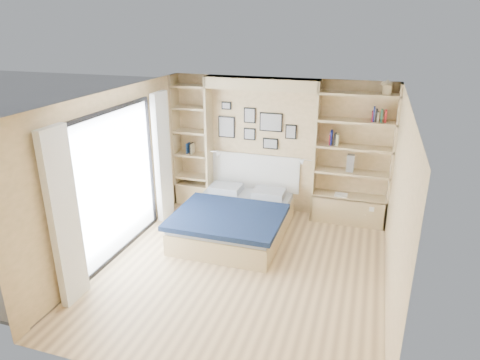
% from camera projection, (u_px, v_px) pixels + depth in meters
% --- Properties ---
extents(ground, '(4.50, 4.50, 0.00)m').
position_uv_depth(ground, '(242.00, 269.00, 6.26)').
color(ground, '#DFBB84').
rests_on(ground, ground).
extents(room_shell, '(4.50, 4.50, 4.50)m').
position_uv_depth(room_shell, '(247.00, 166.00, 7.35)').
color(room_shell, '#DCB683').
rests_on(room_shell, ground).
extents(bed, '(1.73, 2.28, 1.07)m').
position_uv_depth(bed, '(235.00, 219.00, 7.22)').
color(bed, tan).
rests_on(bed, ground).
extents(photo_gallery, '(1.48, 0.02, 0.82)m').
position_uv_depth(photo_gallery, '(255.00, 126.00, 7.81)').
color(photo_gallery, black).
rests_on(photo_gallery, ground).
extents(reading_lamps, '(1.92, 0.12, 0.15)m').
position_uv_depth(reading_lamps, '(259.00, 157.00, 7.75)').
color(reading_lamps, silver).
rests_on(reading_lamps, ground).
extents(shelf_decor, '(3.60, 0.23, 2.03)m').
position_uv_depth(shelf_decor, '(341.00, 130.00, 7.20)').
color(shelf_decor, '#A51E1E').
rests_on(shelf_decor, ground).
extents(deck, '(3.20, 4.00, 0.05)m').
position_uv_depth(deck, '(41.00, 234.00, 7.28)').
color(deck, '#6A5E4E').
rests_on(deck, ground).
extents(deck_chair, '(0.75, 0.97, 0.86)m').
position_uv_depth(deck_chair, '(82.00, 208.00, 7.29)').
color(deck_chair, tan).
rests_on(deck_chair, ground).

